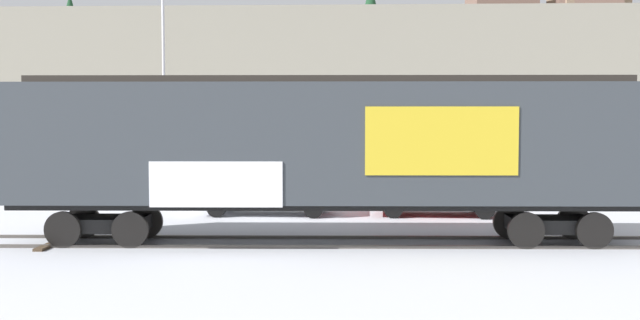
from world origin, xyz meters
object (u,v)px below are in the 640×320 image
(flagpole, at_px, (165,58))
(parked_car_white, at_px, (266,191))
(freight_car, at_px, (327,146))
(parked_car_red, at_px, (435,190))

(flagpole, relative_size, parked_car_white, 2.00)
(freight_car, xyz_separation_m, parked_car_red, (3.56, 5.56, -1.71))
(parked_car_red, bearing_deg, parked_car_white, -179.92)
(parked_car_red, bearing_deg, flagpole, 158.18)
(freight_car, bearing_deg, parked_car_red, 57.41)
(freight_car, distance_m, flagpole, 12.28)
(freight_car, xyz_separation_m, parked_car_white, (-2.22, 5.55, -1.75))
(freight_car, bearing_deg, parked_car_white, 111.82)
(parked_car_red, bearing_deg, freight_car, -122.59)
(flagpole, xyz_separation_m, parked_car_white, (4.56, -4.15, -5.00))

